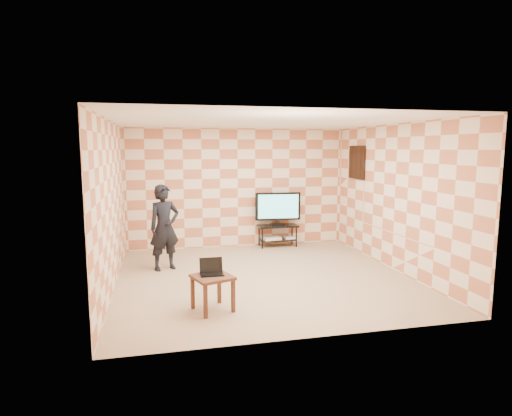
% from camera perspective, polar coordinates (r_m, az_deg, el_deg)
% --- Properties ---
extents(floor, '(5.00, 5.00, 0.00)m').
position_cam_1_polar(floor, '(7.64, 1.00, -9.19)').
color(floor, tan).
rests_on(floor, ground).
extents(wall_back, '(5.00, 0.02, 2.70)m').
position_cam_1_polar(wall_back, '(9.79, -2.45, 2.66)').
color(wall_back, beige).
rests_on(wall_back, ground).
extents(wall_front, '(5.00, 0.02, 2.70)m').
position_cam_1_polar(wall_front, '(4.99, 7.86, -2.53)').
color(wall_front, beige).
rests_on(wall_front, ground).
extents(wall_left, '(0.02, 5.00, 2.70)m').
position_cam_1_polar(wall_left, '(7.19, -18.72, 0.33)').
color(wall_left, beige).
rests_on(wall_left, ground).
extents(wall_right, '(0.02, 5.00, 2.70)m').
position_cam_1_polar(wall_right, '(8.31, 18.03, 1.33)').
color(wall_right, beige).
rests_on(wall_right, ground).
extents(ceiling, '(5.00, 5.00, 0.02)m').
position_cam_1_polar(ceiling, '(7.31, 1.05, 11.47)').
color(ceiling, white).
rests_on(ceiling, wall_back).
extents(wall_art, '(0.04, 0.72, 0.72)m').
position_cam_1_polar(wall_art, '(9.61, 13.31, 5.95)').
color(wall_art, black).
rests_on(wall_art, wall_right).
extents(tv_stand, '(0.91, 0.41, 0.50)m').
position_cam_1_polar(tv_stand, '(9.88, 2.90, -3.06)').
color(tv_stand, black).
rests_on(tv_stand, floor).
extents(tv, '(1.04, 0.22, 0.76)m').
position_cam_1_polar(tv, '(9.79, 2.93, 0.12)').
color(tv, black).
rests_on(tv, tv_stand).
extents(dvd_player, '(0.44, 0.34, 0.07)m').
position_cam_1_polar(dvd_player, '(9.85, 2.07, -4.04)').
color(dvd_player, silver).
rests_on(dvd_player, tv_stand).
extents(game_console, '(0.24, 0.19, 0.05)m').
position_cam_1_polar(game_console, '(9.97, 4.47, -3.96)').
color(game_console, silver).
rests_on(game_console, tv_stand).
extents(side_table, '(0.64, 0.64, 0.50)m').
position_cam_1_polar(side_table, '(6.06, -5.82, -9.77)').
color(side_table, '#392014').
rests_on(side_table, floor).
extents(laptop, '(0.33, 0.26, 0.22)m').
position_cam_1_polar(laptop, '(6.11, -5.95, -8.28)').
color(laptop, black).
rests_on(laptop, side_table).
extents(person, '(0.68, 0.57, 1.60)m').
position_cam_1_polar(person, '(8.11, -12.12, -2.55)').
color(person, black).
rests_on(person, floor).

